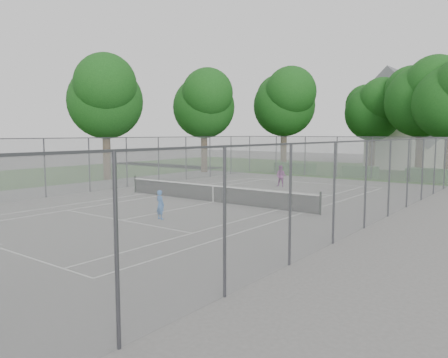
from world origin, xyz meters
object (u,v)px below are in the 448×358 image
Objects in this scene: tennis_net at (213,193)px; woman_player at (281,176)px; girl_player at (160,205)px; house at (415,128)px.

woman_player is at bearing 93.54° from tennis_net.
tennis_net is at bearing -68.53° from girl_player.
house is at bearing 72.49° from woman_player.
woman_player reaches higher than girl_player.
tennis_net is at bearing -95.47° from woman_player.
girl_player is at bearing -92.01° from woman_player.
woman_player is (-3.35, -22.47, -3.54)m from house.
tennis_net is 5.30m from girl_player.
tennis_net is 9.92× the size of girl_player.
house is (2.83, 30.87, 3.79)m from tennis_net.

